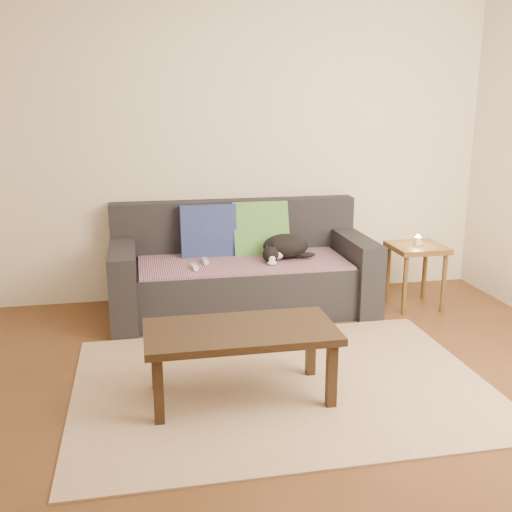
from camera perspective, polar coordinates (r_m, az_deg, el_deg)
The scene contains 13 objects.
ground at distance 3.63m, azimuth 2.99°, elevation -13.25°, with size 4.50×4.50×0.00m, color brown.
back_wall at distance 5.19m, azimuth -2.30°, elevation 10.24°, with size 4.50×0.04×2.60m, color beige.
sofa at distance 4.95m, azimuth -1.41°, elevation -1.66°, with size 2.10×0.94×0.87m.
throw_blanket at distance 4.83m, azimuth -1.23°, elevation -0.58°, with size 1.66×0.74×0.02m, color #3C2546.
cushion_navy at distance 4.99m, azimuth -4.56°, elevation 2.26°, with size 0.46×0.12×0.46m, color #14114A.
cushion_green at distance 5.06m, azimuth 0.43°, elevation 2.47°, with size 0.47×0.12×0.47m, color #0E5D55.
cat at distance 4.89m, azimuth 2.73°, elevation 0.86°, with size 0.46×0.37×0.20m.
wii_remote_a at distance 4.61m, azimuth -5.87°, elevation -1.05°, with size 0.15×0.04×0.03m, color white.
wii_remote_b at distance 4.78m, azimuth -4.86°, elevation -0.49°, with size 0.15×0.04×0.03m, color white.
side_table at distance 5.15m, azimuth 15.05°, elevation -0.01°, with size 0.43×0.43×0.53m.
candle at distance 5.12m, azimuth 15.15°, elevation 1.41°, with size 0.06×0.06×0.09m.
rug at distance 3.76m, azimuth 2.42°, elevation -12.12°, with size 2.50×1.80×0.01m, color tan.
coffee_table at distance 3.45m, azimuth -1.47°, elevation -7.75°, with size 1.09×0.55×0.44m.
Camera 1 is at (-0.80, -3.11, 1.70)m, focal length 42.00 mm.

